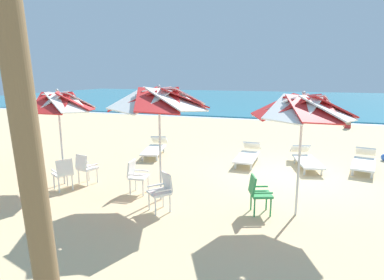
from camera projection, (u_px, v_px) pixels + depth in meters
name	position (u px, v px, depth m)	size (l,w,h in m)	color
ground_plane	(289.00, 177.00, 9.60)	(80.00, 80.00, 0.00)	beige
sea	(300.00, 100.00, 37.86)	(80.00, 36.00, 0.10)	teal
surf_foam	(297.00, 121.00, 20.91)	(80.00, 0.70, 0.01)	white
beach_umbrella_0	(303.00, 108.00, 6.54)	(2.12, 2.12, 2.69)	silver
plastic_chair_0	(258.00, 192.00, 6.99)	(0.59, 0.57, 0.87)	#2D8C4C
beach_umbrella_1	(159.00, 100.00, 7.39)	(2.45, 2.45, 2.79)	silver
plastic_chair_1	(162.00, 190.00, 7.14)	(0.63, 0.63, 0.87)	white
plastic_chair_2	(136.00, 175.00, 8.21)	(0.51, 0.48, 0.87)	white
beach_umbrella_2	(58.00, 103.00, 8.56)	(1.98, 1.98, 2.65)	silver
plastic_chair_3	(63.00, 172.00, 8.40)	(0.62, 0.60, 0.87)	white
plastic_chair_4	(85.00, 167.00, 8.89)	(0.53, 0.55, 0.87)	white
sun_lounger_0	(364.00, 161.00, 10.26)	(1.03, 2.23, 0.62)	white
sun_lounger_1	(306.00, 159.00, 10.56)	(1.13, 2.23, 0.62)	white
sun_lounger_2	(248.00, 155.00, 11.10)	(0.66, 2.15, 0.62)	white
sun_lounger_3	(155.00, 148.00, 12.13)	(1.09, 2.23, 0.62)	white
palm_tree_3	(9.00, 12.00, 3.19)	(3.05, 2.52, 5.82)	brown
beachgoer_seated	(348.00, 123.00, 18.37)	(0.30, 0.93, 0.92)	red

